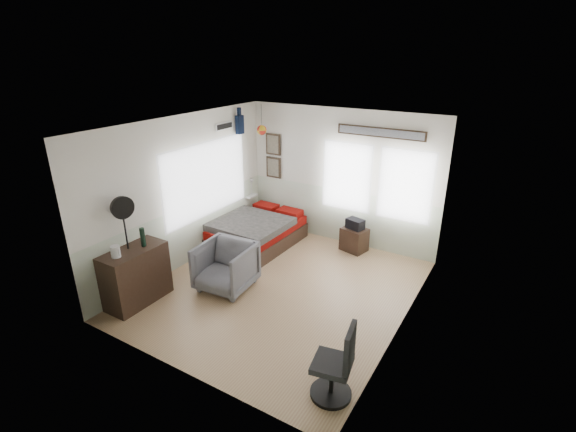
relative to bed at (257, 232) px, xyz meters
name	(u,v)px	position (x,y,z in m)	size (l,w,h in m)	color
ground_plane	(281,289)	(1.30, -1.19, -0.29)	(4.00, 4.50, 0.01)	#A97C56
room_shell	(282,193)	(1.22, -1.00, 1.33)	(4.02, 4.52, 2.71)	beige
wall_decor	(285,137)	(0.20, 0.77, 1.81)	(3.55, 1.32, 1.44)	#412D1B
bed	(257,232)	(0.00, 0.00, 0.00)	(1.39, 1.88, 0.59)	black
dresser	(136,276)	(-0.44, -2.63, 0.16)	(0.48, 1.00, 0.90)	black
armchair	(226,267)	(0.50, -1.61, 0.11)	(0.84, 0.87, 0.79)	#5A5A64
nightstand	(354,239)	(1.78, 0.78, -0.05)	(0.47, 0.37, 0.47)	black
task_chair	(337,369)	(3.05, -2.83, 0.11)	(0.50, 0.50, 0.96)	black
kettle	(116,252)	(-0.44, -2.91, 0.70)	(0.16, 0.13, 0.18)	silver
bottle	(143,237)	(-0.39, -2.45, 0.76)	(0.07, 0.07, 0.30)	black
stand_fan	(122,208)	(-0.51, -2.64, 1.27)	(0.17, 0.34, 0.84)	black
black_bag	(355,224)	(1.78, 0.78, 0.28)	(0.33, 0.21, 0.20)	black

